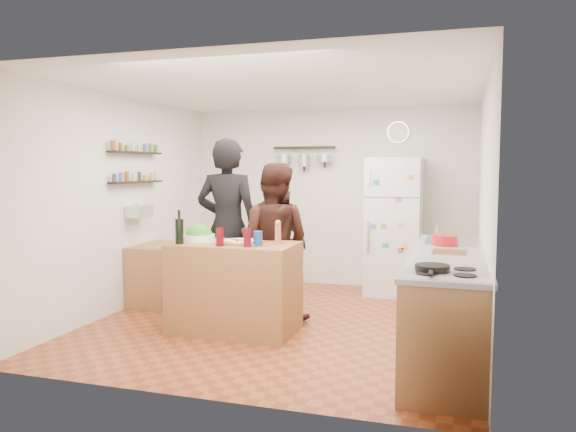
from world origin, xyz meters
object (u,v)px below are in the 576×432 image
(red_bowl, at_px, (445,240))
(side_table, at_px, (160,274))
(fridge, at_px, (394,226))
(person_back, at_px, (273,242))
(prep_island, at_px, (235,287))
(wine_bottle, at_px, (179,231))
(salad_bowl, at_px, (199,238))
(counter_run, at_px, (448,305))
(salt_canister, at_px, (258,239))
(person_left, at_px, (228,228))
(skillet, at_px, (432,268))
(person_center, at_px, (273,242))
(pepper_mill, at_px, (278,235))
(wall_clock, at_px, (398,132))

(red_bowl, distance_m, side_table, 3.47)
(fridge, bearing_deg, person_back, -136.08)
(prep_island, bearing_deg, wine_bottle, -156.25)
(wine_bottle, xyz_separation_m, side_table, (-0.84, 1.05, -0.67))
(salad_bowl, xyz_separation_m, counter_run, (2.52, -0.14, -0.49))
(person_back, bearing_deg, fridge, -114.53)
(salt_canister, height_order, person_left, person_left)
(counter_run, height_order, skillet, skillet)
(person_center, relative_size, red_bowl, 7.16)
(counter_run, distance_m, skillet, 1.08)
(person_back, bearing_deg, red_bowl, -175.61)
(prep_island, xyz_separation_m, pepper_mill, (0.45, 0.05, 0.55))
(person_back, xyz_separation_m, counter_run, (2.02, -1.08, -0.34))
(prep_island, bearing_deg, side_table, 148.29)
(person_back, height_order, skillet, person_back)
(person_left, bearing_deg, prep_island, 116.19)
(person_back, distance_m, fridge, 1.76)
(red_bowl, xyz_separation_m, fridge, (-0.70, 1.83, -0.07))
(wine_bottle, xyz_separation_m, red_bowl, (2.55, 0.60, -0.07))
(wall_clock, bearing_deg, salt_canister, -111.51)
(prep_island, height_order, person_left, person_left)
(salt_canister, relative_size, red_bowl, 0.60)
(salt_canister, xyz_separation_m, counter_run, (1.80, 0.03, -0.53))
(person_back, bearing_deg, counter_run, 173.34)
(wine_bottle, relative_size, salt_canister, 1.74)
(salt_canister, relative_size, skillet, 0.58)
(salad_bowl, distance_m, pepper_mill, 0.87)
(person_back, bearing_deg, wall_clock, -107.71)
(wine_bottle, height_order, salt_canister, wine_bottle)
(salt_canister, distance_m, counter_run, 1.87)
(salt_canister, relative_size, person_center, 0.08)
(person_back, bearing_deg, salt_canister, 122.68)
(salad_bowl, xyz_separation_m, wine_bottle, (-0.08, -0.27, 0.09))
(salt_canister, bearing_deg, person_left, 131.99)
(prep_island, bearing_deg, red_bowl, 10.58)
(salad_bowl, height_order, person_left, person_left)
(side_table, bearing_deg, salad_bowl, -40.19)
(salt_canister, distance_m, red_bowl, 1.82)
(person_left, xyz_separation_m, person_center, (0.55, -0.02, -0.14))
(red_bowl, bearing_deg, wine_bottle, -166.70)
(pepper_mill, relative_size, salt_canister, 1.33)
(salt_canister, bearing_deg, person_back, 101.14)
(person_center, relative_size, skillet, 6.88)
(pepper_mill, xyz_separation_m, counter_run, (1.65, -0.14, -0.56))
(skillet, bearing_deg, person_center, 138.00)
(person_left, bearing_deg, person_center, 175.32)
(fridge, bearing_deg, counter_run, -71.94)
(counter_run, distance_m, red_bowl, 0.71)
(prep_island, relative_size, fridge, 0.69)
(pepper_mill, bearing_deg, red_bowl, 11.75)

